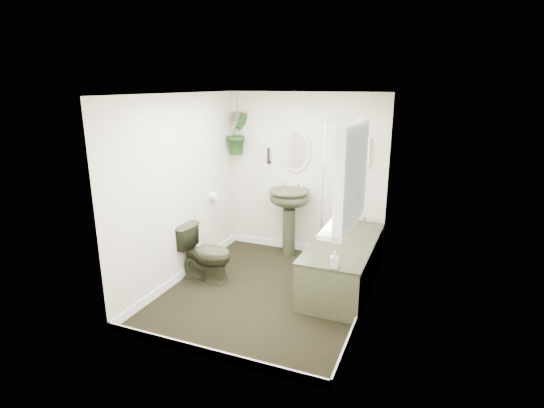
% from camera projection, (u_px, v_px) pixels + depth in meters
% --- Properties ---
extents(floor, '(2.30, 2.80, 0.02)m').
position_uv_depth(floor, '(267.00, 292.00, 5.10)').
color(floor, black).
rests_on(floor, ground).
extents(ceiling, '(2.30, 2.80, 0.02)m').
position_uv_depth(ceiling, '(267.00, 93.00, 4.47)').
color(ceiling, white).
rests_on(ceiling, ground).
extents(wall_back, '(2.30, 0.02, 2.30)m').
position_uv_depth(wall_back, '(305.00, 175.00, 6.04)').
color(wall_back, silver).
rests_on(wall_back, ground).
extents(wall_front, '(2.30, 0.02, 2.30)m').
position_uv_depth(wall_front, '(202.00, 240.00, 3.53)').
color(wall_front, silver).
rests_on(wall_front, ground).
extents(wall_left, '(0.02, 2.80, 2.30)m').
position_uv_depth(wall_left, '(180.00, 190.00, 5.21)').
color(wall_left, silver).
rests_on(wall_left, ground).
extents(wall_right, '(0.02, 2.80, 2.30)m').
position_uv_depth(wall_right, '(371.00, 210.00, 4.36)').
color(wall_right, silver).
rests_on(wall_right, ground).
extents(skirting, '(2.30, 2.80, 0.10)m').
position_uv_depth(skirting, '(267.00, 287.00, 5.09)').
color(skirting, white).
rests_on(skirting, floor).
extents(bathtub, '(0.72, 1.72, 0.58)m').
position_uv_depth(bathtub, '(343.00, 263.00, 5.18)').
color(bathtub, '#2C2F1E').
rests_on(bathtub, floor).
extents(bath_screen, '(0.04, 0.72, 1.40)m').
position_uv_depth(bath_screen, '(330.00, 174.00, 5.46)').
color(bath_screen, silver).
rests_on(bath_screen, bathtub).
extents(shower_box, '(0.20, 0.10, 0.35)m').
position_uv_depth(shower_box, '(362.00, 151.00, 5.58)').
color(shower_box, white).
rests_on(shower_box, wall_back).
extents(oval_mirror, '(0.46, 0.03, 0.62)m').
position_uv_depth(oval_mirror, '(295.00, 150.00, 5.96)').
color(oval_mirror, beige).
rests_on(oval_mirror, wall_back).
extents(wall_sconce, '(0.04, 0.04, 0.22)m').
position_uv_depth(wall_sconce, '(269.00, 156.00, 6.13)').
color(wall_sconce, black).
rests_on(wall_sconce, wall_back).
extents(toilet_roll_holder, '(0.11, 0.11, 0.11)m').
position_uv_depth(toilet_roll_holder, '(214.00, 196.00, 5.88)').
color(toilet_roll_holder, white).
rests_on(toilet_roll_holder, wall_left).
extents(window_recess, '(0.08, 1.00, 0.90)m').
position_uv_depth(window_recess, '(352.00, 175.00, 3.63)').
color(window_recess, white).
rests_on(window_recess, wall_right).
extents(window_sill, '(0.18, 1.00, 0.04)m').
position_uv_depth(window_sill, '(342.00, 221.00, 3.77)').
color(window_sill, white).
rests_on(window_sill, wall_right).
extents(window_blinds, '(0.01, 0.86, 0.76)m').
position_uv_depth(window_blinds, '(347.00, 175.00, 3.65)').
color(window_blinds, white).
rests_on(window_blinds, wall_right).
extents(toilet, '(0.70, 0.41, 0.71)m').
position_uv_depth(toilet, '(205.00, 253.00, 5.32)').
color(toilet, '#2C2F1E').
rests_on(toilet, floor).
extents(pedestal_sink, '(0.63, 0.56, 0.98)m').
position_uv_depth(pedestal_sink, '(289.00, 223.00, 6.04)').
color(pedestal_sink, '#2C2F1E').
rests_on(pedestal_sink, floor).
extents(sill_plant, '(0.27, 0.25, 0.25)m').
position_uv_depth(sill_plant, '(347.00, 202.00, 3.83)').
color(sill_plant, black).
rests_on(sill_plant, window_sill).
extents(hanging_plant, '(0.41, 0.43, 0.60)m').
position_uv_depth(hanging_plant, '(238.00, 133.00, 6.09)').
color(hanging_plant, black).
rests_on(hanging_plant, ceiling).
extents(soap_bottle, '(0.09, 0.09, 0.18)m').
position_uv_depth(soap_bottle, '(334.00, 259.00, 4.34)').
color(soap_bottle, black).
rests_on(soap_bottle, bathtub).
extents(hanging_pot, '(0.16, 0.16, 0.12)m').
position_uv_depth(hanging_pot, '(238.00, 116.00, 6.02)').
color(hanging_pot, '#3F342C').
rests_on(hanging_pot, ceiling).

